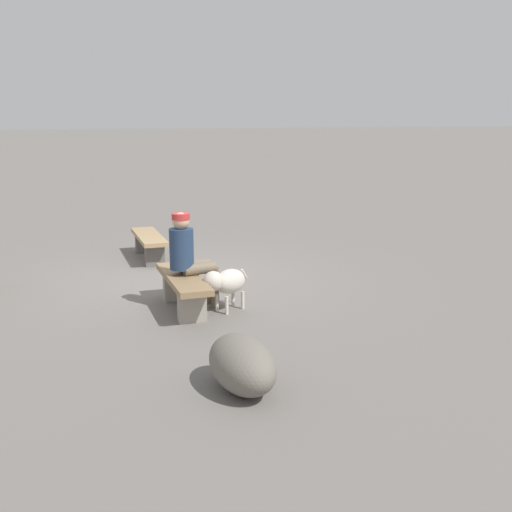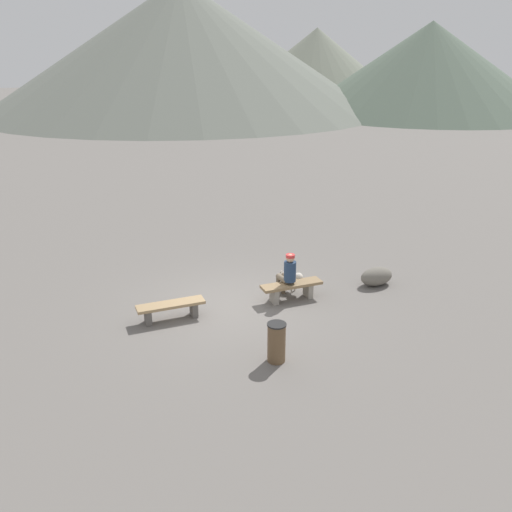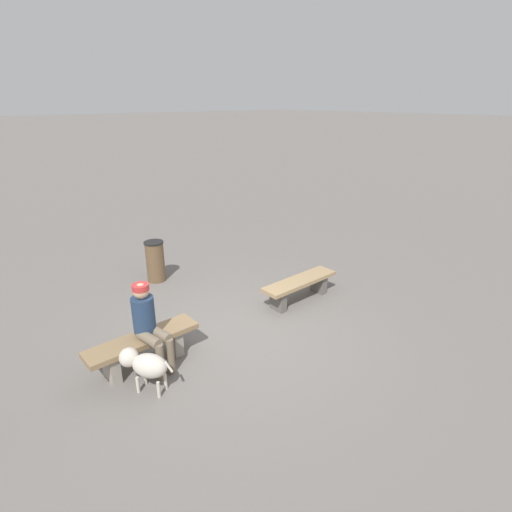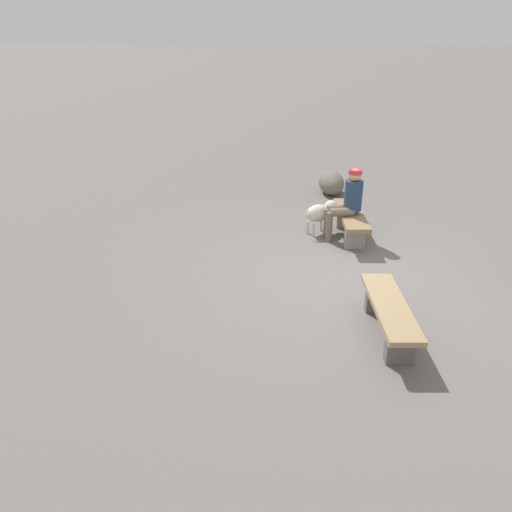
% 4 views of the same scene
% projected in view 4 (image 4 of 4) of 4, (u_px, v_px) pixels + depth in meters
% --- Properties ---
extents(ground, '(210.00, 210.00, 0.06)m').
position_uv_depth(ground, '(349.00, 278.00, 7.71)').
color(ground, slate).
extents(bench_left, '(1.63, 0.42, 0.44)m').
position_uv_depth(bench_left, '(389.00, 313.00, 6.12)').
color(bench_left, '#605B56').
rests_on(bench_left, ground).
extents(bench_right, '(1.63, 0.43, 0.47)m').
position_uv_depth(bench_right, '(351.00, 220.00, 8.98)').
color(bench_right, gray).
rests_on(bench_right, ground).
extents(seated_person, '(0.38, 0.64, 1.28)m').
position_uv_depth(seated_person, '(348.00, 199.00, 8.75)').
color(seated_person, navy).
rests_on(seated_person, ground).
extents(dog, '(0.54, 0.69, 0.58)m').
position_uv_depth(dog, '(321.00, 212.00, 9.16)').
color(dog, beige).
rests_on(dog, ground).
extents(boulder, '(1.01, 0.61, 0.51)m').
position_uv_depth(boulder, '(331.00, 183.00, 11.37)').
color(boulder, '#6B665B').
rests_on(boulder, ground).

